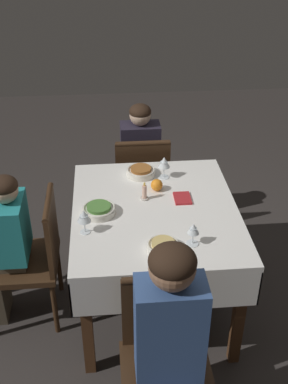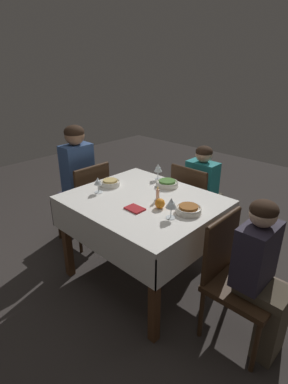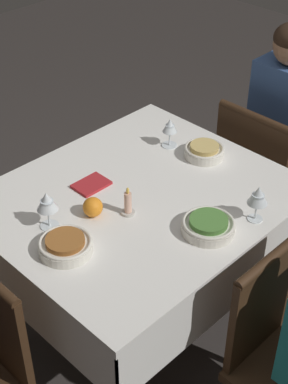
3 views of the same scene
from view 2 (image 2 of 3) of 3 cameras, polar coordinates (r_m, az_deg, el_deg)
ground_plane at (r=2.78m, az=-0.17°, el=-15.82°), size 8.00×8.00×0.00m
dining_table at (r=2.42m, az=-0.19°, el=-3.54°), size 1.15×0.98×0.77m
chair_west at (r=3.09m, az=-10.94°, el=-1.45°), size 0.44×0.43×0.87m
chair_north at (r=3.03m, az=9.57°, el=-1.87°), size 0.43×0.44×0.87m
chair_east at (r=2.13m, az=17.10°, el=-14.80°), size 0.44×0.43×0.87m
person_adult_denim at (r=3.13m, az=-12.87°, el=2.83°), size 0.34×0.30×1.22m
person_child_teal at (r=3.13m, az=11.40°, el=0.49°), size 0.30×0.33×1.03m
person_child_dark at (r=2.03m, az=21.62°, el=-14.32°), size 0.33×0.30×1.05m
bowl_west at (r=2.63m, az=-6.49°, el=1.75°), size 0.17×0.17×0.06m
wine_glass_west at (r=2.48m, az=-8.77°, el=1.94°), size 0.07×0.07×0.13m
bowl_north at (r=2.61m, az=4.44°, el=1.65°), size 0.19×0.19×0.06m
wine_glass_north at (r=2.74m, az=2.69°, el=4.57°), size 0.08×0.08×0.15m
bowl_east at (r=2.17m, az=8.46°, el=-3.27°), size 0.19×0.19×0.06m
wine_glass_east at (r=2.05m, az=5.21°, el=-2.24°), size 0.08×0.08×0.15m
candle_centerpiece at (r=2.33m, az=2.62°, el=-0.69°), size 0.05×0.05×0.12m
orange_fruit at (r=2.21m, az=3.05°, el=-2.17°), size 0.08×0.08×0.08m
napkin_red_folded at (r=2.20m, az=-1.77°, el=-3.20°), size 0.14×0.10×0.01m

